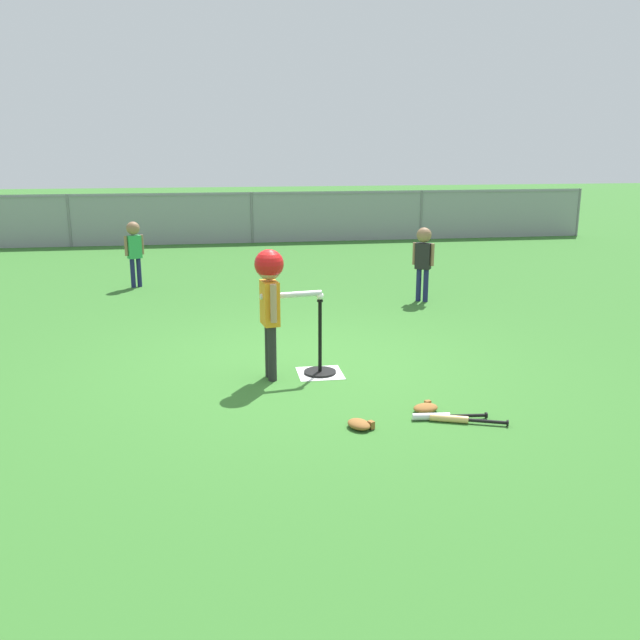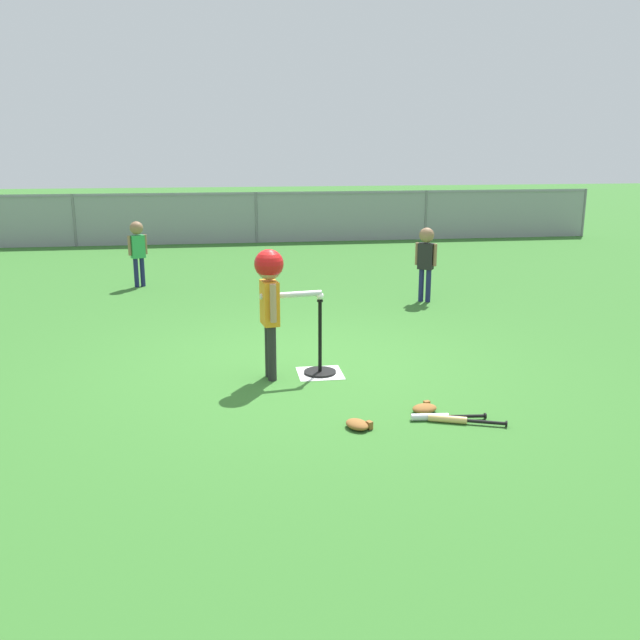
# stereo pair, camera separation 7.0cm
# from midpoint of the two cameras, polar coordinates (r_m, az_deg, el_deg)

# --- Properties ---
(ground_plane) EXTENTS (60.00, 60.00, 0.00)m
(ground_plane) POSITION_cam_midpoint_polar(r_m,az_deg,el_deg) (7.07, -0.67, -3.91)
(ground_plane) COLOR #336B28
(home_plate) EXTENTS (0.44, 0.44, 0.01)m
(home_plate) POSITION_cam_midpoint_polar(r_m,az_deg,el_deg) (6.88, 0.29, -4.41)
(home_plate) COLOR white
(home_plate) RESTS_ON ground_plane
(batting_tee) EXTENTS (0.32, 0.32, 0.75)m
(batting_tee) POSITION_cam_midpoint_polar(r_m,az_deg,el_deg) (6.84, 0.29, -3.44)
(batting_tee) COLOR black
(batting_tee) RESTS_ON ground_plane
(baseball_on_tee) EXTENTS (0.07, 0.07, 0.07)m
(baseball_on_tee) POSITION_cam_midpoint_polar(r_m,az_deg,el_deg) (6.67, 0.30, 2.00)
(baseball_on_tee) COLOR white
(baseball_on_tee) RESTS_ON batting_tee
(batter_child) EXTENTS (0.65, 0.36, 1.27)m
(batter_child) POSITION_cam_midpoint_polar(r_m,az_deg,el_deg) (6.52, -3.85, 2.70)
(batter_child) COLOR #262626
(batter_child) RESTS_ON ground_plane
(fielder_deep_left) EXTENTS (0.28, 0.21, 1.04)m
(fielder_deep_left) POSITION_cam_midpoint_polar(r_m,az_deg,el_deg) (11.26, -14.69, 6.02)
(fielder_deep_left) COLOR #191E4C
(fielder_deep_left) RESTS_ON ground_plane
(fielder_deep_right) EXTENTS (0.27, 0.22, 1.07)m
(fielder_deep_right) POSITION_cam_midpoint_polar(r_m,az_deg,el_deg) (9.96, 8.96, 5.38)
(fielder_deep_right) COLOR #191E4C
(fielder_deep_right) RESTS_ON ground_plane
(spare_bat_silver) EXTENTS (0.63, 0.12, 0.06)m
(spare_bat_silver) POSITION_cam_midpoint_polar(r_m,az_deg,el_deg) (5.84, 10.05, -7.89)
(spare_bat_silver) COLOR silver
(spare_bat_silver) RESTS_ON ground_plane
(spare_bat_wood) EXTENTS (0.61, 0.27, 0.06)m
(spare_bat_wood) POSITION_cam_midpoint_polar(r_m,az_deg,el_deg) (5.81, 11.52, -8.09)
(spare_bat_wood) COLOR #DBB266
(spare_bat_wood) RESTS_ON ground_plane
(glove_by_plate) EXTENTS (0.25, 0.22, 0.07)m
(glove_by_plate) POSITION_cam_midpoint_polar(r_m,az_deg,el_deg) (5.99, 8.98, -7.22)
(glove_by_plate) COLOR brown
(glove_by_plate) RESTS_ON ground_plane
(glove_near_bats) EXTENTS (0.24, 0.27, 0.07)m
(glove_near_bats) POSITION_cam_midpoint_polar(r_m,az_deg,el_deg) (5.60, 3.51, -8.62)
(glove_near_bats) COLOR brown
(glove_near_bats) RESTS_ON ground_plane
(outfield_fence) EXTENTS (16.06, 0.06, 1.15)m
(outfield_fence) POSITION_cam_midpoint_polar(r_m,az_deg,el_deg) (15.94, -5.17, 8.59)
(outfield_fence) COLOR slate
(outfield_fence) RESTS_ON ground_plane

